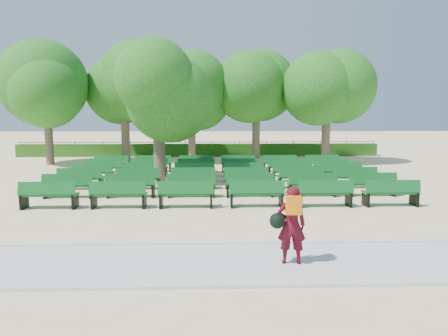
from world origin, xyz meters
name	(u,v)px	position (x,y,z in m)	size (l,w,h in m)	color
ground	(188,193)	(0.00, 0.00, 0.00)	(120.00, 120.00, 0.00)	beige
paving	(165,265)	(0.00, -7.40, 0.03)	(30.00, 2.20, 0.06)	silver
curb	(171,245)	(0.00, -6.25, 0.05)	(30.00, 0.12, 0.10)	silver
hedge	(199,150)	(0.00, 14.00, 0.45)	(26.00, 0.70, 0.90)	#285A17
fence	(199,156)	(0.00, 14.40, 0.00)	(26.00, 0.10, 1.02)	black
tree_line	(197,163)	(0.00, 10.00, 0.00)	(21.80, 6.80, 7.04)	#26711E
bench_array	(219,183)	(1.24, 1.80, 0.09)	(1.77, 0.58, 1.11)	#105C21
tree_among	(158,93)	(-1.37, 2.54, 3.89)	(3.95, 3.95, 5.70)	brown
person	(290,224)	(2.44, -7.48, 0.85)	(0.73, 0.45, 1.53)	#480A15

